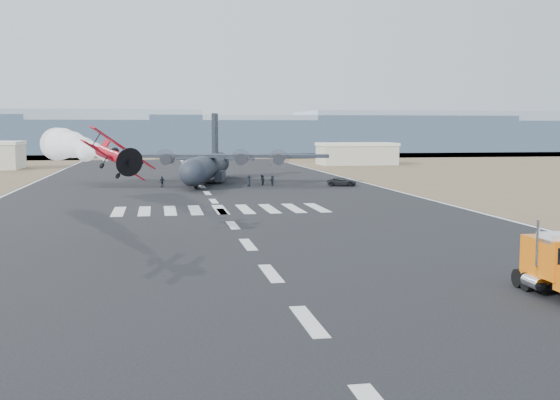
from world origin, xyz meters
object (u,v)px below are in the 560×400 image
object	(u,v)px
crew_a	(198,181)
crew_c	(187,180)
aerobatic_biplane	(114,155)
transport_aircraft	(207,165)
crew_h	(198,179)
hangar_right	(356,153)
support_vehicle	(342,182)
crew_e	(249,181)
crew_g	(263,180)
crew_f	(272,181)
crew_b	(262,180)
crew_d	(162,182)

from	to	relation	value
crew_a	crew_c	distance (m)	1.93
aerobatic_biplane	transport_aircraft	size ratio (longest dim) A/B	0.15
aerobatic_biplane	crew_h	distance (m)	63.13
hangar_right	support_vehicle	size ratio (longest dim) A/B	4.13
hangar_right	crew_h	world-z (taller)	hangar_right
crew_e	crew_g	size ratio (longest dim) A/B	1.12
crew_f	crew_g	bearing A→B (deg)	-157.16
crew_a	crew_g	bearing A→B (deg)	-103.23
support_vehicle	crew_h	xyz separation A→B (m)	(-23.99, 8.28, 0.15)
transport_aircraft	crew_a	size ratio (longest dim) A/B	27.39
support_vehicle	crew_a	world-z (taller)	crew_a
aerobatic_biplane	crew_g	bearing A→B (deg)	53.98
aerobatic_biplane	transport_aircraft	world-z (taller)	transport_aircraft
aerobatic_biplane	crew_c	distance (m)	59.85
crew_c	crew_f	bearing A→B (deg)	15.79
crew_a	crew_b	xyz separation A→B (m)	(10.74, -1.83, 0.12)
crew_c	aerobatic_biplane	bearing A→B (deg)	-70.50
crew_b	transport_aircraft	bearing A→B (deg)	-116.91
transport_aircraft	support_vehicle	bearing A→B (deg)	-15.40
support_vehicle	crew_g	distance (m)	13.50
crew_d	crew_g	size ratio (longest dim) A/B	1.10
crew_c	crew_g	size ratio (longest dim) A/B	1.11
crew_b	crew_d	world-z (taller)	crew_d
crew_h	aerobatic_biplane	bearing A→B (deg)	34.31
support_vehicle	hangar_right	bearing A→B (deg)	-2.33
aerobatic_biplane	crew_e	bearing A→B (deg)	55.90
crew_b	crew_d	size ratio (longest dim) A/B	0.99
support_vehicle	crew_d	world-z (taller)	crew_d
aerobatic_biplane	crew_g	world-z (taller)	aerobatic_biplane
hangar_right	crew_g	xyz separation A→B (m)	(-35.37, -64.65, -2.17)
support_vehicle	crew_c	distance (m)	26.41
crew_e	crew_f	bearing A→B (deg)	-102.19
support_vehicle	crew_b	bearing A→B (deg)	89.75
transport_aircraft	crew_b	size ratio (longest dim) A/B	23.87
crew_a	support_vehicle	bearing A→B (deg)	-107.59
aerobatic_biplane	crew_a	distance (m)	60.55
hangar_right	crew_b	xyz separation A→B (m)	(-35.71, -64.75, -2.09)
transport_aircraft	crew_e	xyz separation A→B (m)	(6.39, -9.39, -2.33)
crew_e	crew_h	bearing A→B (deg)	38.27
crew_f	crew_h	xyz separation A→B (m)	(-12.32, 6.07, -0.04)
hangar_right	transport_aircraft	bearing A→B (deg)	-127.96
crew_a	crew_f	bearing A→B (deg)	-109.94
hangar_right	crew_e	xyz separation A→B (m)	(-38.19, -66.53, -2.07)
crew_h	crew_d	bearing A→B (deg)	-4.06
aerobatic_biplane	crew_g	xyz separation A→B (m)	(21.67, 57.51, -6.62)
crew_e	crew_f	size ratio (longest dim) A/B	1.07
hangar_right	aerobatic_biplane	size ratio (longest dim) A/B	3.21
crew_a	crew_h	bearing A→B (deg)	-4.64
crew_e	transport_aircraft	bearing A→B (deg)	19.61
hangar_right	crew_d	size ratio (longest dim) A/B	11.07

